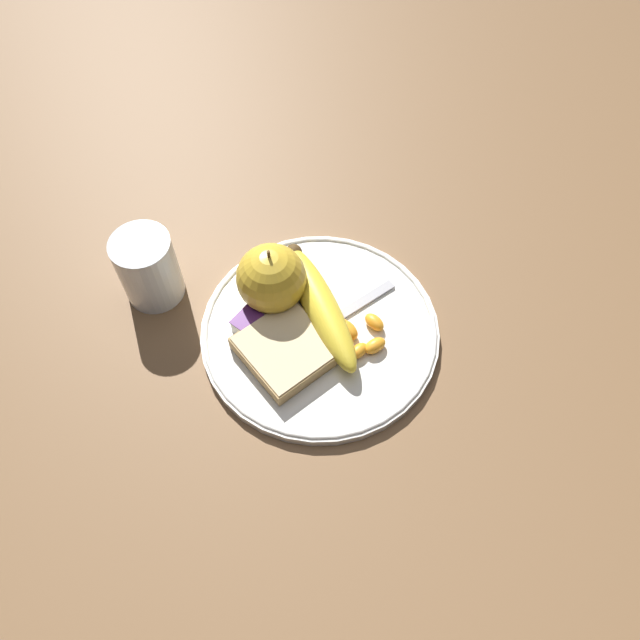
{
  "coord_description": "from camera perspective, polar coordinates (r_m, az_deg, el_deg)",
  "views": [
    {
      "loc": [
        -0.23,
        0.3,
        0.65
      ],
      "look_at": [
        0.0,
        0.0,
        0.03
      ],
      "focal_mm": 35.0,
      "sensor_mm": 36.0,
      "label": 1
    }
  ],
  "objects": [
    {
      "name": "apple",
      "position": [
        0.73,
        -4.39,
        3.89
      ],
      "size": [
        0.08,
        0.08,
        0.09
      ],
      "color": "gold",
      "rests_on": "plate"
    },
    {
      "name": "juice_glass",
      "position": [
        0.78,
        -15.39,
        4.47
      ],
      "size": [
        0.07,
        0.07,
        0.09
      ],
      "color": "silver",
      "rests_on": "ground_plane"
    },
    {
      "name": "orange_segment_1",
      "position": [
        0.72,
        3.59,
        -2.76
      ],
      "size": [
        0.02,
        0.03,
        0.01
      ],
      "color": "orange",
      "rests_on": "plate"
    },
    {
      "name": "orange_segment_3",
      "position": [
        0.73,
        2.34,
        -0.85
      ],
      "size": [
        0.04,
        0.02,
        0.02
      ],
      "color": "orange",
      "rests_on": "plate"
    },
    {
      "name": "orange_segment_0",
      "position": [
        0.72,
        5.05,
        -2.34
      ],
      "size": [
        0.02,
        0.03,
        0.02
      ],
      "color": "orange",
      "rests_on": "plate"
    },
    {
      "name": "fork",
      "position": [
        0.74,
        0.9,
        -0.21
      ],
      "size": [
        0.06,
        0.16,
        0.0
      ],
      "rotation": [
        0.0,
        0.0,
        13.85
      ],
      "color": "#B2B2B7",
      "rests_on": "plate"
    },
    {
      "name": "bread_slice",
      "position": [
        0.71,
        -3.14,
        -2.69
      ],
      "size": [
        0.12,
        0.11,
        0.02
      ],
      "color": "#AB8751",
      "rests_on": "plate"
    },
    {
      "name": "banana",
      "position": [
        0.73,
        -0.01,
        1.37
      ],
      "size": [
        0.18,
        0.13,
        0.04
      ],
      "color": "yellow",
      "rests_on": "plate"
    },
    {
      "name": "orange_segment_2",
      "position": [
        0.72,
        0.69,
        -2.52
      ],
      "size": [
        0.03,
        0.03,
        0.02
      ],
      "color": "orange",
      "rests_on": "plate"
    },
    {
      "name": "plate",
      "position": [
        0.74,
        0.0,
        -0.98
      ],
      "size": [
        0.28,
        0.28,
        0.01
      ],
      "color": "silver",
      "rests_on": "ground_plane"
    },
    {
      "name": "orange_segment_5",
      "position": [
        0.72,
        -0.13,
        -2.22
      ],
      "size": [
        0.03,
        0.02,
        0.01
      ],
      "color": "orange",
      "rests_on": "plate"
    },
    {
      "name": "ground_plane",
      "position": [
        0.75,
        0.0,
        -1.29
      ],
      "size": [
        3.0,
        3.0,
        0.0
      ],
      "primitive_type": "plane",
      "color": "brown"
    },
    {
      "name": "orange_segment_4",
      "position": [
        0.74,
        4.99,
        -0.2
      ],
      "size": [
        0.03,
        0.02,
        0.02
      ],
      "color": "orange",
      "rests_on": "plate"
    },
    {
      "name": "jam_packet",
      "position": [
        0.73,
        -6.21,
        -0.57
      ],
      "size": [
        0.04,
        0.03,
        0.02
      ],
      "color": "silver",
      "rests_on": "plate"
    }
  ]
}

